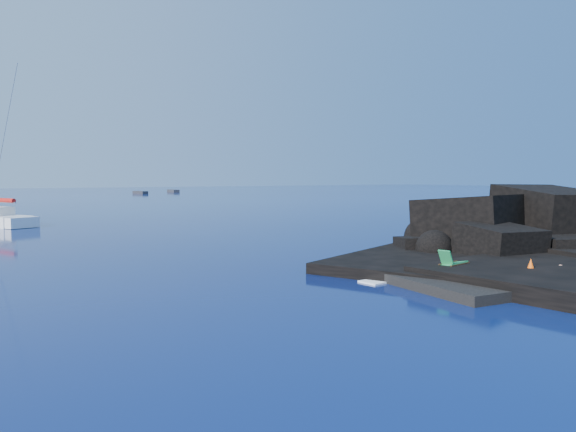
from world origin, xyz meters
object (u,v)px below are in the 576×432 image
distant_boat_a (140,194)px  distant_boat_b (173,192)px  sunbather (551,268)px  deck_chair (454,259)px  marker_cone (531,267)px

distant_boat_a → distant_boat_b: bearing=24.0°
sunbather → distant_boat_a: 120.12m
deck_chair → distant_boat_a: bearing=67.2°
deck_chair → distant_boat_a: size_ratio=0.29×
marker_cone → distant_boat_b: bearing=74.0°
marker_cone → distant_boat_a: (24.58, 117.67, -0.67)m
deck_chair → marker_cone: (1.60, -2.19, -0.17)m
deck_chair → sunbather: bearing=-50.9°
marker_cone → distant_boat_a: marker_cone is taller
marker_cone → sunbather: bearing=-6.5°
distant_boat_a → distant_boat_b: (11.38, 7.98, 0.00)m
distant_boat_b → deck_chair: bearing=-105.7°
deck_chair → distant_boat_a: deck_chair is taller
deck_chair → marker_cone: 2.71m
marker_cone → distant_boat_b: (35.97, 125.65, -0.67)m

